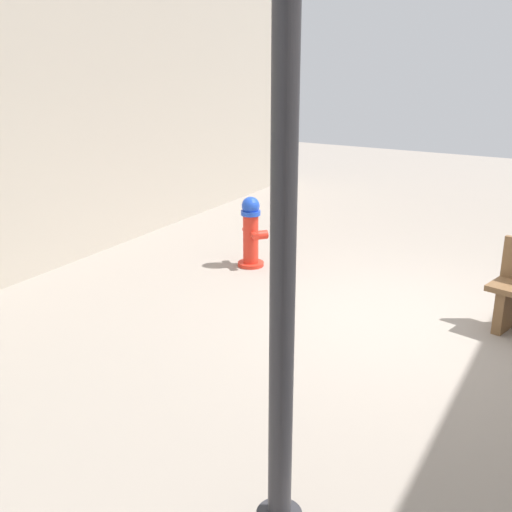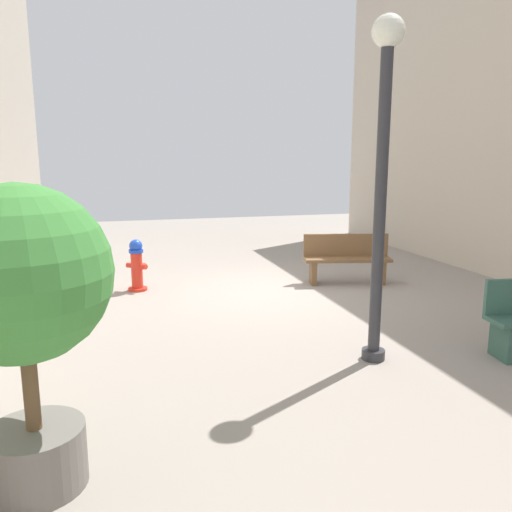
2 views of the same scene
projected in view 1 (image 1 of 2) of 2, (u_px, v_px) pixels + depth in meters
ground_plane at (410, 321)px, 6.69m from camera, size 23.40×23.40×0.00m
fire_hydrant at (251, 232)px, 8.27m from camera, size 0.39×0.39×0.95m
street_lamp at (285, 124)px, 3.03m from camera, size 0.36×0.36×3.93m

